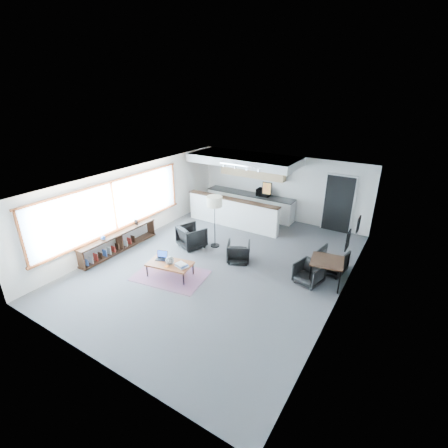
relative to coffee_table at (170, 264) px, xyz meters
The scene contains 21 objects.
room 1.82m from the coffee_table, 56.59° to the left, with size 7.02×9.02×2.62m.
window 2.84m from the coffee_table, behind, with size 0.10×5.95×1.66m.
console 2.45m from the coffee_table, behind, with size 0.35×3.00×0.80m.
kitchenette 5.13m from the coffee_table, 93.81° to the left, with size 4.20×1.96×2.60m.
doorway 6.58m from the coffee_table, 61.10° to the left, with size 1.10×0.12×2.15m.
track_light 4.12m from the coffee_table, 85.52° to the left, with size 1.60×0.07×0.15m.
wall_art_lower 4.80m from the coffee_table, 21.54° to the left, with size 0.03×0.38×0.48m.
wall_art_upper 5.39m from the coffee_table, 34.79° to the left, with size 0.03×0.34×0.44m.
kilim_rug 0.38m from the coffee_table, 90.00° to the right, with size 2.20×1.67×0.01m.
coffee_table is the anchor object (origin of this frame).
laptop 0.40m from the coffee_table, 166.70° to the left, with size 0.37×0.34×0.22m.
ceramic_pot 0.16m from the coffee_table, 45.55° to the right, with size 0.24×0.24×0.24m.
book_stack 0.42m from the coffee_table, ahead, with size 0.38×0.33×0.10m.
coaster 0.20m from the coffee_table, 76.60° to the right, with size 0.12×0.12×0.01m.
armchair_left 1.90m from the coffee_table, 108.34° to the left, with size 0.80×0.75×0.82m, color black.
armchair_right 2.17m from the coffee_table, 55.57° to the left, with size 0.68×0.63×0.70m, color black.
floor_lamp 2.53m from the coffee_table, 88.88° to the left, with size 0.66×0.66×1.78m.
dining_table 4.35m from the coffee_table, 27.01° to the left, with size 0.98×0.98×0.71m.
dining_chair_near 3.88m from the coffee_table, 26.43° to the left, with size 0.57×0.53×0.58m, color black.
dining_chair_far 4.69m from the coffee_table, 34.83° to the left, with size 0.64×0.60×0.66m, color black.
microwave 5.52m from the coffee_table, 87.11° to the left, with size 0.54×0.30×0.37m, color black.
Camera 1 is at (4.68, -7.28, 5.04)m, focal length 26.00 mm.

